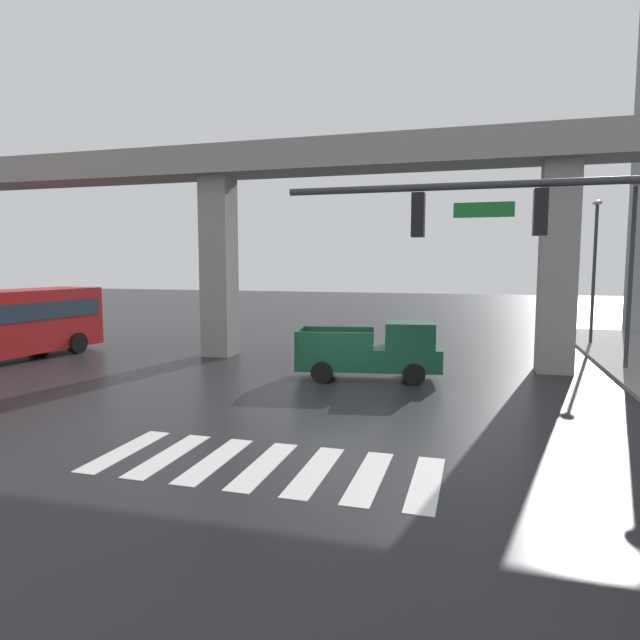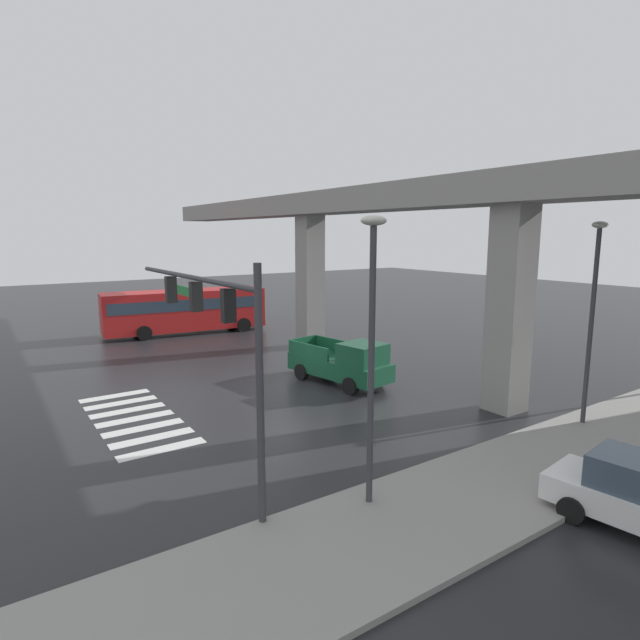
{
  "view_description": "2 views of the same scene",
  "coord_description": "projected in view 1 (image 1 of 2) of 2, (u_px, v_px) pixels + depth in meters",
  "views": [
    {
      "loc": [
        4.15,
        -16.65,
        4.16
      ],
      "look_at": [
        -0.89,
        0.94,
        2.27
      ],
      "focal_mm": 31.07,
      "sensor_mm": 36.0,
      "label": 1
    },
    {
      "loc": [
        18.97,
        -10.82,
        6.82
      ],
      "look_at": [
        0.55,
        1.57,
        3.08
      ],
      "focal_mm": 28.79,
      "sensor_mm": 36.0,
      "label": 2
    }
  ],
  "objects": [
    {
      "name": "pickup_truck",
      "position": [
        377.0,
        352.0,
        19.84
      ],
      "size": [
        5.35,
        2.73,
        2.08
      ],
      "color": "#14472D",
      "rests_on": "ground"
    },
    {
      "name": "ground_plane",
      "position": [
        339.0,
        395.0,
        17.49
      ],
      "size": [
        120.0,
        120.0,
        0.0
      ],
      "primitive_type": "plane",
      "color": "#232326"
    },
    {
      "name": "elevated_overpass",
      "position": [
        375.0,
        172.0,
        22.36
      ],
      "size": [
        51.51,
        2.36,
        9.12
      ],
      "color": "gray",
      "rests_on": "ground"
    },
    {
      "name": "street_lamp_far_north",
      "position": [
        595.0,
        255.0,
        27.55
      ],
      "size": [
        0.44,
        0.7,
        7.24
      ],
      "color": "#38383D",
      "rests_on": "ground"
    },
    {
      "name": "street_lamp_mid_block",
      "position": [
        632.0,
        252.0,
        20.86
      ],
      "size": [
        0.44,
        0.7,
        7.24
      ],
      "color": "#38383D",
      "rests_on": "ground"
    },
    {
      "name": "traffic_signal_mast",
      "position": [
        607.0,
        240.0,
        9.8
      ],
      "size": [
        8.69,
        0.32,
        6.2
      ],
      "color": "#38383D",
      "rests_on": "ground"
    },
    {
      "name": "crosswalk_stripes",
      "position": [
        264.0,
        465.0,
        11.4
      ],
      "size": [
        7.15,
        2.8,
        0.01
      ],
      "color": "silver",
      "rests_on": "ground"
    }
  ]
}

